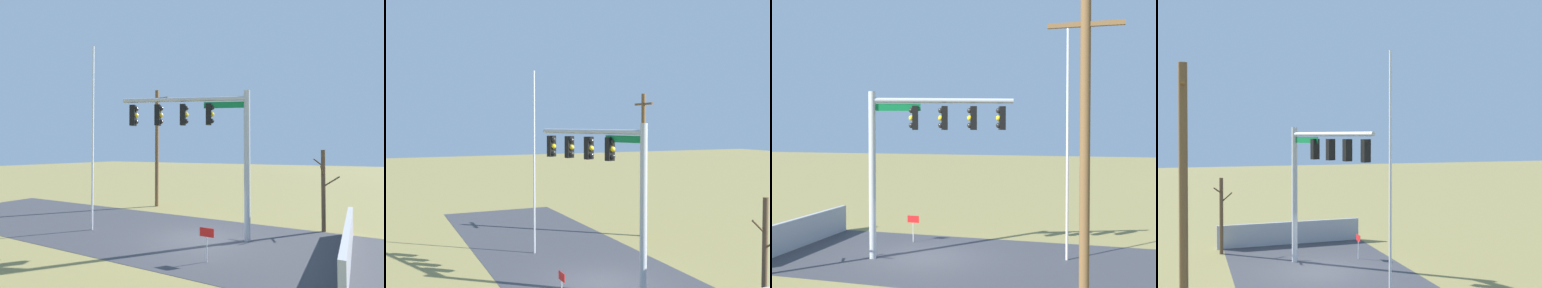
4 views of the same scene
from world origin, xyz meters
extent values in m
plane|color=olive|center=(0.00, 0.00, 0.00)|extent=(160.00, 160.00, 0.00)
cube|color=#3D3D42|center=(-4.00, 0.00, 0.01)|extent=(28.00, 8.00, 0.01)
cube|color=#B7B5AD|center=(3.03, 0.81, 0.00)|extent=(6.00, 6.00, 0.01)
cube|color=#A8A8AD|center=(6.01, 0.22, 0.65)|extent=(0.20, 8.24, 1.29)
cylinder|color=#B2B5BA|center=(2.03, 0.81, 3.34)|extent=(0.28, 0.28, 6.68)
cylinder|color=#B2B5BA|center=(-0.61, -0.25, 6.33)|extent=(5.35, 2.32, 0.20)
cube|color=#0F7238|center=(1.08, 0.43, 6.05)|extent=(1.68, 0.70, 0.28)
cube|color=black|center=(0.45, 0.17, 5.63)|extent=(0.36, 0.42, 0.96)
sphere|color=black|center=(0.59, 0.23, 5.93)|extent=(0.22, 0.22, 0.22)
sphere|color=yellow|center=(0.59, 0.23, 5.63)|extent=(0.22, 0.22, 0.22)
sphere|color=black|center=(0.59, 0.23, 5.33)|extent=(0.22, 0.22, 0.22)
cube|color=black|center=(-0.64, -0.27, 5.63)|extent=(0.36, 0.42, 0.96)
sphere|color=black|center=(-0.50, -0.21, 5.93)|extent=(0.22, 0.22, 0.22)
sphere|color=yellow|center=(-0.50, -0.21, 5.63)|extent=(0.22, 0.22, 0.22)
sphere|color=black|center=(-0.50, -0.21, 5.33)|extent=(0.22, 0.22, 0.22)
cube|color=black|center=(-1.73, -0.71, 5.63)|extent=(0.36, 0.42, 0.96)
sphere|color=black|center=(-1.59, -0.65, 5.93)|extent=(0.22, 0.22, 0.22)
sphere|color=yellow|center=(-1.59, -0.65, 5.63)|extent=(0.22, 0.22, 0.22)
sphere|color=black|center=(-1.59, -0.65, 5.33)|extent=(0.22, 0.22, 0.22)
cube|color=black|center=(-2.82, -1.15, 5.63)|extent=(0.36, 0.42, 0.96)
sphere|color=black|center=(-2.68, -1.09, 5.93)|extent=(0.22, 0.22, 0.22)
sphere|color=yellow|center=(-2.68, -1.09, 5.63)|extent=(0.22, 0.22, 0.22)
sphere|color=black|center=(-2.68, -1.09, 5.33)|extent=(0.22, 0.22, 0.22)
cylinder|color=silver|center=(-5.45, -1.13, 4.67)|extent=(0.10, 0.10, 9.33)
cylinder|color=brown|center=(-6.50, 5.95, 4.20)|extent=(0.26, 0.26, 8.41)
cube|color=brown|center=(-6.50, 5.95, 7.81)|extent=(1.90, 0.12, 0.12)
cylinder|color=silver|center=(1.60, -2.38, 0.45)|extent=(0.04, 0.04, 0.90)
cube|color=red|center=(1.60, -2.38, 1.06)|extent=(0.56, 0.02, 0.32)
camera|label=1|loc=(6.42, -12.28, 3.96)|focal=28.60mm
camera|label=2|loc=(17.62, -8.63, 6.67)|focal=44.51mm
camera|label=3|loc=(-7.20, 19.04, 5.17)|focal=47.32mm
camera|label=4|loc=(-21.67, 5.81, 6.24)|focal=45.61mm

